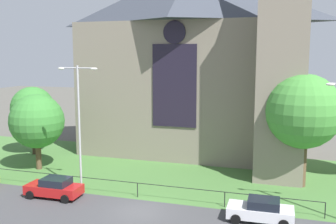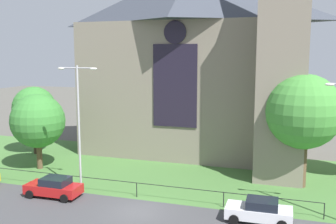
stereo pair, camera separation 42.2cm
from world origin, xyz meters
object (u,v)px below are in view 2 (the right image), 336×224
church_building (197,59)px  tree_left_near (38,121)px  streetlamp_near (79,114)px  parked_car_white (259,211)px  tree_left_far (34,108)px  parked_car_red (54,187)px  tree_right_near (304,112)px

church_building → tree_left_near: (-12.41, -11.11, -5.70)m
tree_left_near → streetlamp_near: bearing=-31.4°
church_building → parked_car_white: bearing=-63.4°
tree_left_far → parked_car_red: (9.52, -10.69, -4.26)m
tree_left_near → parked_car_white: bearing=-15.5°
tree_right_near → tree_left_near: tree_right_near is taller
church_building → parked_car_red: size_ratio=6.14×
parked_car_red → parked_car_white: 15.24m
streetlamp_near → parked_car_red: 5.82m
church_building → streetlamp_near: 16.81m
tree_right_near → tree_left_far: bearing=175.0°
church_building → tree_left_near: 17.61m
tree_right_near → parked_car_red: tree_right_near is taller
tree_left_near → parked_car_white: size_ratio=1.67×
church_building → tree_left_far: church_building is taller
tree_right_near → tree_left_near: bearing=-174.4°
tree_left_far → tree_right_near: bearing=-5.0°
tree_right_near → streetlamp_near: bearing=-158.5°
tree_right_near → parked_car_white: 10.05m
tree_left_far → tree_left_near: bearing=-50.4°
tree_left_near → tree_right_near: bearing=5.6°
parked_car_red → parked_car_white: size_ratio=1.00×
tree_right_near → parked_car_red: (-17.79, -8.29, -5.40)m
streetlamp_near → parked_car_red: (-1.26, -1.79, -5.39)m
church_building → parked_car_white: (8.47, -16.90, -9.53)m
tree_right_near → parked_car_white: bearing=-107.5°
tree_left_near → parked_car_red: tree_left_near is taller
tree_right_near → parked_car_white: tree_right_near is taller
tree_left_far → parked_car_white: size_ratio=1.73×
streetlamp_near → parked_car_red: bearing=-125.2°
parked_car_red → tree_left_near: bearing=-47.9°
tree_left_near → parked_car_red: 9.08m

